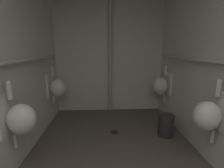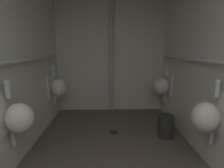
# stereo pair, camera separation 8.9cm
# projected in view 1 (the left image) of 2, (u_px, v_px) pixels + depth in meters

# --- Properties ---
(wall_back) EXTENTS (2.50, 0.06, 2.62)m
(wall_back) POSITION_uv_depth(u_px,v_px,m) (109.00, 54.00, 3.66)
(wall_back) COLOR silver
(wall_back) RESTS_ON ground
(urinal_left_mid) EXTENTS (0.32, 0.30, 0.76)m
(urinal_left_mid) POSITION_uv_depth(u_px,v_px,m) (20.00, 118.00, 1.75)
(urinal_left_mid) COLOR silver
(urinal_left_far) EXTENTS (0.32, 0.30, 0.76)m
(urinal_left_far) POSITION_uv_depth(u_px,v_px,m) (57.00, 87.00, 3.15)
(urinal_left_far) COLOR silver
(urinal_right_mid) EXTENTS (0.32, 0.30, 0.76)m
(urinal_right_mid) POSITION_uv_depth(u_px,v_px,m) (209.00, 115.00, 1.84)
(urinal_right_mid) COLOR silver
(urinal_right_far) EXTENTS (0.32, 0.30, 0.76)m
(urinal_right_far) POSITION_uv_depth(u_px,v_px,m) (161.00, 85.00, 3.32)
(urinal_right_far) COLOR silver
(supply_pipe_left) EXTENTS (0.06, 3.31, 0.06)m
(supply_pipe_left) POSITION_uv_depth(u_px,v_px,m) (4.00, 64.00, 1.63)
(supply_pipe_left) COLOR #B2B2B2
(supply_pipe_right) EXTENTS (0.06, 3.38, 0.06)m
(supply_pipe_right) POSITION_uv_depth(u_px,v_px,m) (219.00, 63.00, 1.78)
(supply_pipe_right) COLOR #B2B2B2
(standpipe_back_wall) EXTENTS (0.07, 0.07, 2.57)m
(standpipe_back_wall) POSITION_uv_depth(u_px,v_px,m) (110.00, 54.00, 3.55)
(standpipe_back_wall) COLOR #B2B2B2
(standpipe_back_wall) RESTS_ON ground
(floor_drain) EXTENTS (0.14, 0.14, 0.01)m
(floor_drain) POSITION_uv_depth(u_px,v_px,m) (114.00, 132.00, 2.84)
(floor_drain) COLOR black
(floor_drain) RESTS_ON ground
(waste_bin) EXTENTS (0.25, 0.25, 0.36)m
(waste_bin) POSITION_uv_depth(u_px,v_px,m) (166.00, 125.00, 2.70)
(waste_bin) COLOR #2D2D2D
(waste_bin) RESTS_ON ground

